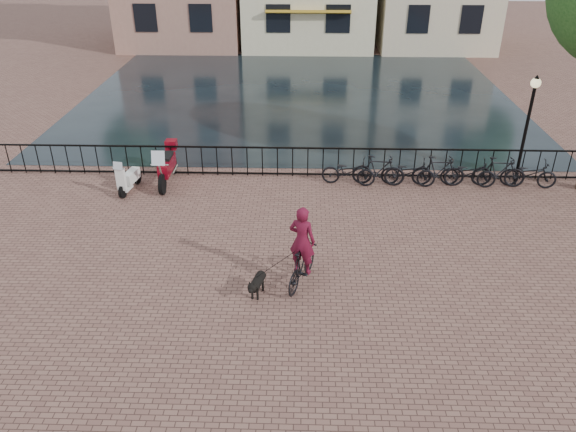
{
  "coord_description": "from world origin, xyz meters",
  "views": [
    {
      "loc": [
        0.37,
        -9.06,
        7.77
      ],
      "look_at": [
        0.0,
        3.0,
        1.2
      ],
      "focal_mm": 35.0,
      "sensor_mm": 36.0,
      "label": 1
    }
  ],
  "objects_px": {
    "cyclist": "(302,251)",
    "scooter": "(129,172)",
    "lamp_post": "(529,113)",
    "motorcycle": "(166,162)",
    "dog": "(257,284)"
  },
  "relations": [
    {
      "from": "lamp_post",
      "to": "dog",
      "type": "bearing_deg",
      "value": -141.72
    },
    {
      "from": "lamp_post",
      "to": "cyclist",
      "type": "height_order",
      "value": "lamp_post"
    },
    {
      "from": "lamp_post",
      "to": "scooter",
      "type": "relative_size",
      "value": 2.52
    },
    {
      "from": "lamp_post",
      "to": "scooter",
      "type": "distance_m",
      "value": 12.44
    },
    {
      "from": "lamp_post",
      "to": "dog",
      "type": "height_order",
      "value": "lamp_post"
    },
    {
      "from": "lamp_post",
      "to": "cyclist",
      "type": "xyz_separation_m",
      "value": [
        -6.84,
        -5.71,
        -1.48
      ]
    },
    {
      "from": "cyclist",
      "to": "scooter",
      "type": "height_order",
      "value": "cyclist"
    },
    {
      "from": "dog",
      "to": "motorcycle",
      "type": "distance_m",
      "value": 6.84
    },
    {
      "from": "motorcycle",
      "to": "lamp_post",
      "type": "bearing_deg",
      "value": 1.12
    },
    {
      "from": "dog",
      "to": "scooter",
      "type": "relative_size",
      "value": 0.64
    },
    {
      "from": "scooter",
      "to": "cyclist",
      "type": "bearing_deg",
      "value": -32.1
    },
    {
      "from": "dog",
      "to": "motorcycle",
      "type": "relative_size",
      "value": 0.42
    },
    {
      "from": "scooter",
      "to": "motorcycle",
      "type": "bearing_deg",
      "value": 38.3
    },
    {
      "from": "cyclist",
      "to": "dog",
      "type": "height_order",
      "value": "cyclist"
    },
    {
      "from": "motorcycle",
      "to": "scooter",
      "type": "distance_m",
      "value": 1.23
    }
  ]
}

